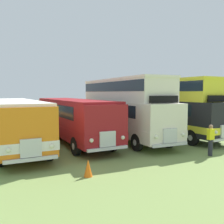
# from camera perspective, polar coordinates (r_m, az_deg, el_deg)

# --- Properties ---
(bus_sixth_in_row) EXTENTS (2.77, 11.70, 2.99)m
(bus_sixth_in_row) POSITION_cam_1_polar(r_m,az_deg,el_deg) (17.19, -20.89, -1.62)
(bus_sixth_in_row) COLOR orange
(bus_sixth_in_row) RESTS_ON ground
(bus_seventh_in_row) EXTENTS (2.84, 11.18, 2.99)m
(bus_seventh_in_row) POSITION_cam_1_polar(r_m,az_deg,el_deg) (18.10, -8.84, -1.10)
(bus_seventh_in_row) COLOR maroon
(bus_seventh_in_row) RESTS_ON ground
(bus_eighth_in_row) EXTENTS (2.83, 11.42, 4.49)m
(bus_eighth_in_row) POSITION_cam_1_polar(r_m,az_deg,el_deg) (19.13, 2.50, 1.41)
(bus_eighth_in_row) COLOR silver
(bus_eighth_in_row) RESTS_ON ground
(bus_ninth_in_row) EXTENTS (3.00, 11.50, 4.49)m
(bus_ninth_in_row) POSITION_cam_1_polar(r_m,az_deg,el_deg) (21.09, 11.82, 1.60)
(bus_ninth_in_row) COLOR black
(bus_ninth_in_row) RESTS_ON ground
(cone_near_end) EXTENTS (0.36, 0.36, 0.73)m
(cone_near_end) POSITION_cam_1_polar(r_m,az_deg,el_deg) (10.78, -5.39, -12.42)
(cone_near_end) COLOR orange
(cone_near_end) RESTS_ON ground
(marshal_person) EXTENTS (0.36, 0.24, 1.73)m
(marshal_person) POSITION_cam_1_polar(r_m,az_deg,el_deg) (14.98, 21.30, -5.86)
(marshal_person) COLOR #23232D
(marshal_person) RESTS_ON ground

